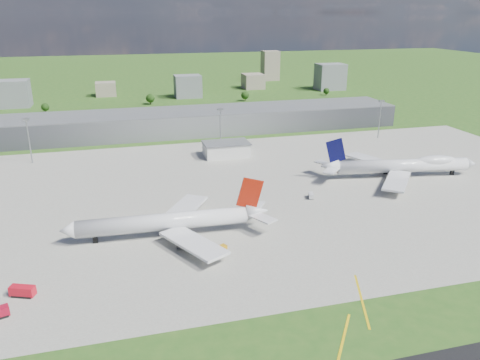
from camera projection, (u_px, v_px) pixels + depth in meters
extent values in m
plane|color=#29561A|center=(196.00, 137.00, 322.34)|extent=(1400.00, 1400.00, 0.00)
cube|color=gray|center=(255.00, 191.00, 224.67)|extent=(360.00, 190.00, 0.08)
cube|color=slate|center=(192.00, 122.00, 333.45)|extent=(300.00, 42.00, 15.00)
cube|color=silver|center=(226.00, 150.00, 277.92)|extent=(26.00, 16.00, 8.00)
cylinder|color=gray|center=(29.00, 142.00, 262.13)|extent=(0.70, 0.70, 25.00)
cube|color=gray|center=(26.00, 119.00, 257.81)|extent=(3.50, 2.00, 1.20)
cylinder|color=gray|center=(221.00, 130.00, 288.69)|extent=(0.70, 0.70, 25.00)
cube|color=gray|center=(220.00, 109.00, 284.36)|extent=(3.50, 2.00, 1.20)
cylinder|color=gray|center=(380.00, 120.00, 315.24)|extent=(0.70, 0.70, 25.00)
cube|color=gray|center=(381.00, 101.00, 310.92)|extent=(3.50, 2.00, 1.20)
cylinder|color=silver|center=(164.00, 222.00, 177.16)|extent=(64.29, 9.33, 6.63)
cone|color=silver|center=(67.00, 231.00, 170.11)|extent=(5.80, 6.85, 6.63)
cone|color=silver|center=(257.00, 211.00, 184.26)|extent=(9.11, 6.99, 6.63)
cube|color=maroon|center=(158.00, 227.00, 177.41)|extent=(52.60, 4.93, 1.44)
cube|color=silver|center=(194.00, 243.00, 165.26)|extent=(22.11, 30.06, 0.99)
cube|color=silver|center=(184.00, 209.00, 194.21)|extent=(23.79, 29.57, 0.99)
cube|color=#961708|center=(250.00, 193.00, 181.01)|extent=(11.02, 1.02, 13.35)
cylinder|color=#38383D|center=(185.00, 244.00, 169.24)|extent=(6.22, 3.79, 3.53)
cylinder|color=#38383D|center=(179.00, 218.00, 190.56)|extent=(6.22, 3.79, 3.53)
cube|color=black|center=(183.00, 237.00, 175.52)|extent=(1.82, 1.40, 2.76)
cube|color=black|center=(180.00, 226.00, 184.66)|extent=(1.82, 1.40, 2.76)
cube|color=black|center=(95.00, 240.00, 173.60)|extent=(1.82, 1.40, 2.76)
cylinder|color=silver|center=(402.00, 166.00, 242.09)|extent=(68.85, 17.91, 6.86)
cone|color=silver|center=(470.00, 164.00, 245.46)|extent=(6.58, 7.67, 6.86)
cone|color=silver|center=(329.00, 166.00, 238.28)|extent=(9.85, 8.21, 6.86)
cube|color=navy|center=(406.00, 169.00, 243.01)|extent=(56.00, 11.91, 1.44)
ellipsoid|color=silver|center=(436.00, 161.00, 243.01)|extent=(22.79, 10.34, 6.18)
cube|color=silver|center=(372.00, 160.00, 257.61)|extent=(20.23, 32.42, 1.00)
cube|color=silver|center=(397.00, 181.00, 226.12)|extent=(27.29, 30.21, 1.00)
cube|color=#070734|center=(336.00, 151.00, 235.80)|extent=(10.97, 2.34, 13.38)
cylinder|color=#38383D|center=(383.00, 168.00, 252.29)|extent=(6.58, 4.48, 3.54)
cylinder|color=#38383D|center=(365.00, 162.00, 262.08)|extent=(6.58, 4.48, 3.54)
cylinder|color=#38383D|center=(399.00, 180.00, 233.62)|extent=(6.58, 4.48, 3.54)
cylinder|color=#38383D|center=(396.00, 188.00, 222.67)|extent=(6.58, 4.48, 3.54)
cube|color=black|center=(385.00, 172.00, 247.75)|extent=(1.96, 1.60, 2.77)
cube|color=black|center=(393.00, 178.00, 238.41)|extent=(1.96, 1.60, 2.77)
cube|color=black|center=(452.00, 173.00, 246.19)|extent=(1.96, 1.60, 2.77)
cube|color=red|center=(23.00, 291.00, 140.72)|extent=(7.96, 5.36, 2.98)
cube|color=black|center=(23.00, 295.00, 141.22)|extent=(6.97, 5.07, 0.70)
cube|color=#C1840B|center=(221.00, 248.00, 167.70)|extent=(4.60, 3.88, 1.60)
cube|color=black|center=(221.00, 250.00, 167.97)|extent=(4.12, 3.70, 0.70)
cube|color=silver|center=(311.00, 195.00, 215.22)|extent=(3.42, 5.17, 2.09)
cube|color=black|center=(311.00, 198.00, 215.57)|extent=(3.30, 4.52, 0.70)
cube|color=silver|center=(426.00, 166.00, 257.08)|extent=(5.01, 3.66, 2.02)
cube|color=black|center=(425.00, 167.00, 257.42)|extent=(4.41, 3.50, 0.70)
cube|color=slate|center=(13.00, 94.00, 420.94)|extent=(28.00, 22.00, 24.00)
cube|color=gray|center=(106.00, 89.00, 478.33)|extent=(20.00, 18.00, 14.00)
cube|color=slate|center=(188.00, 86.00, 469.00)|extent=(26.00, 20.00, 22.00)
cube|color=gray|center=(253.00, 81.00, 525.71)|extent=(22.00, 24.00, 16.00)
cube|color=slate|center=(330.00, 77.00, 515.71)|extent=(30.00, 22.00, 28.00)
cube|color=gray|center=(270.00, 66.00, 586.57)|extent=(20.00, 18.00, 36.00)
cylinder|color=#382314|center=(46.00, 111.00, 399.89)|extent=(0.70, 0.70, 3.00)
sphere|color=black|center=(45.00, 107.00, 398.75)|extent=(6.75, 6.75, 6.75)
cylinder|color=#382314|center=(151.00, 103.00, 435.16)|extent=(0.70, 0.70, 3.60)
sphere|color=black|center=(150.00, 98.00, 433.79)|extent=(8.10, 8.10, 8.10)
cylinder|color=#382314|center=(245.00, 99.00, 452.37)|extent=(0.70, 0.70, 3.40)
sphere|color=black|center=(245.00, 95.00, 451.08)|extent=(7.65, 7.65, 7.65)
cylinder|color=#382314|center=(326.00, 94.00, 483.30)|extent=(0.70, 0.70, 2.80)
sphere|color=black|center=(326.00, 91.00, 482.23)|extent=(6.30, 6.30, 6.30)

